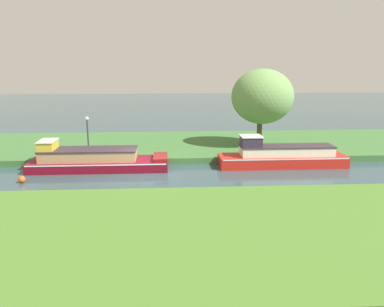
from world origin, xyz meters
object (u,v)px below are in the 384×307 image
object	(u,v)px
maroon_narrowboat	(95,160)
mooring_post_near	(127,153)
red_barge	(282,156)
mooring_post_far	(39,153)
willow_tree_left	(262,97)
lamp_post	(88,130)
channel_buoy	(22,179)

from	to	relation	value
maroon_narrowboat	mooring_post_near	size ratio (longest dim) A/B	16.49
red_barge	mooring_post_far	size ratio (longest dim) A/B	12.05
maroon_narrowboat	mooring_post_near	world-z (taller)	maroon_narrowboat
red_barge	maroon_narrowboat	world-z (taller)	red_barge
willow_tree_left	mooring_post_far	bearing A→B (deg)	-169.02
willow_tree_left	lamp_post	world-z (taller)	willow_tree_left
maroon_narrowboat	channel_buoy	bearing A→B (deg)	-143.39
willow_tree_left	mooring_post_far	xyz separation A→B (m)	(-15.15, -2.94, -3.27)
maroon_narrowboat	mooring_post_far	world-z (taller)	maroon_narrowboat
red_barge	mooring_post_near	world-z (taller)	red_barge
willow_tree_left	channel_buoy	xyz separation A→B (m)	(-14.84, -7.02, -3.81)
mooring_post_near	mooring_post_far	size ratio (longest dim) A/B	0.77
lamp_post	channel_buoy	size ratio (longest dim) A/B	6.61
lamp_post	mooring_post_near	xyz separation A→B (m)	(2.62, -1.03, -1.36)
lamp_post	willow_tree_left	bearing A→B (deg)	8.93
willow_tree_left	channel_buoy	size ratio (longest dim) A/B	14.65
mooring_post_near	red_barge	bearing A→B (deg)	-8.48
channel_buoy	lamp_post	bearing A→B (deg)	62.41
mooring_post_far	willow_tree_left	bearing A→B (deg)	10.98
red_barge	mooring_post_far	distance (m)	15.53
maroon_narrowboat	mooring_post_far	distance (m)	4.09
red_barge	maroon_narrowboat	xyz separation A→B (m)	(-11.64, -0.00, -0.06)
mooring_post_far	channel_buoy	size ratio (longest dim) A/B	1.74
maroon_narrowboat	mooring_post_far	bearing A→B (deg)	158.93
mooring_post_far	channel_buoy	bearing A→B (deg)	-85.67
red_barge	maroon_narrowboat	size ratio (longest dim) A/B	0.95
red_barge	willow_tree_left	distance (m)	5.55
red_barge	mooring_post_far	bearing A→B (deg)	174.57
lamp_post	mooring_post_far	xyz separation A→B (m)	(-2.98, -1.03, -1.28)
mooring_post_far	red_barge	bearing A→B (deg)	-5.43
mooring_post_far	maroon_narrowboat	bearing A→B (deg)	-21.07
maroon_narrowboat	channel_buoy	size ratio (longest dim) A/B	21.98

